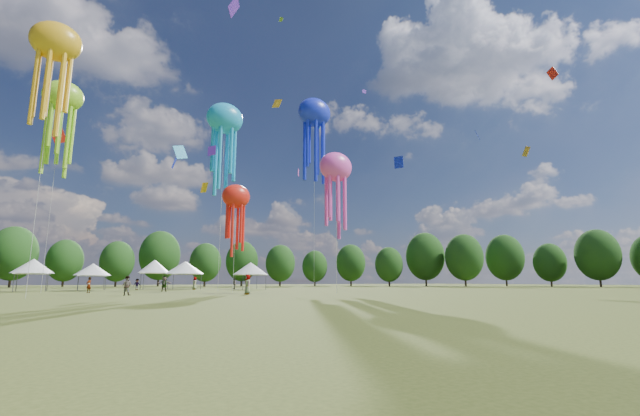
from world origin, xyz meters
TOP-DOWN VIEW (x-y plane):
  - ground at (0.00, 0.00)m, footprint 300.00×300.00m
  - spectator_near at (-8.73, 31.12)m, footprint 1.00×0.93m
  - spectators_far at (-1.13, 47.16)m, footprint 21.60×29.13m
  - festival_tents at (-2.29, 55.42)m, footprint 31.99×12.74m
  - show_kites at (6.16, 42.85)m, footprint 41.49×27.76m
  - small_kites at (1.77, 42.86)m, footprint 77.99×64.71m
  - treeline at (-3.87, 62.51)m, footprint 201.57×95.24m

SIDE VIEW (x-z plane):
  - ground at x=0.00m, z-range 0.00..0.00m
  - spectator_near at x=-8.73m, z-range 0.00..1.65m
  - spectators_far at x=-1.13m, z-range -0.06..1.80m
  - festival_tents at x=-2.29m, z-range 0.90..5.33m
  - treeline at x=-3.87m, z-range -0.17..13.26m
  - show_kites at x=6.16m, z-range 4.83..37.36m
  - small_kites at x=1.77m, z-range 5.34..52.14m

